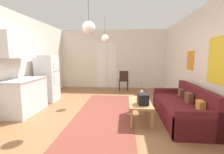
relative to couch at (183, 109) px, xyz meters
The scene contains 14 objects.
ground_plane 2.00m from the couch, behind, with size 5.48×8.28×0.10m, color #8E603D.
wall_back 4.42m from the couch, 117.51° to the left, with size 5.08×0.13×2.74m.
wall_right 1.22m from the couch, ahead, with size 0.12×7.88×2.74m.
wall_left 4.60m from the couch, behind, with size 0.12×7.88×2.74m.
area_rug 1.95m from the couch, behind, with size 1.47×3.78×0.01m, color brown.
couch is the anchor object (origin of this frame).
coffee_table 1.04m from the couch, behind, with size 0.51×1.04×0.45m.
bamboo_vase 1.03m from the couch, 164.63° to the left, with size 0.09×0.09×0.42m.
handbag 1.06m from the couch, 164.65° to the right, with size 0.24×0.30×0.35m.
refrigerator 4.25m from the couch, 161.46° to the left, with size 0.63×0.62×1.55m.
kitchen_counter 4.10m from the couch, behind, with size 0.60×1.22×2.11m.
accent_chair 3.39m from the couch, 115.33° to the left, with size 0.45×0.43×0.89m.
pendant_lamp_near 2.87m from the couch, behind, with size 0.28×0.28×0.75m.
pendant_lamp_far 3.09m from the couch, 144.96° to the left, with size 0.24×0.24×0.77m.
Camera 1 is at (0.59, -3.62, 1.53)m, focal length 25.18 mm.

